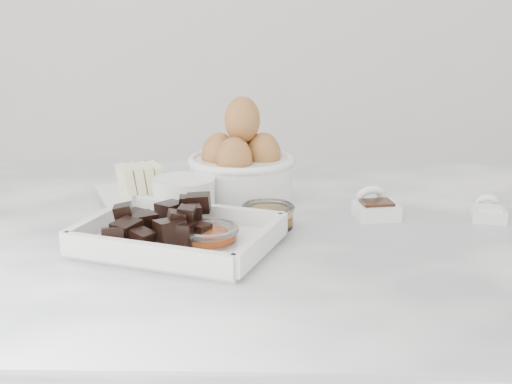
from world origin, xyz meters
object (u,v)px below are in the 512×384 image
egg_bowl (241,166)px  honey_bowl (268,216)px  butter_plate (143,188)px  zest_bowl (209,238)px  vanilla_spoon (375,207)px  salt_spoon (488,211)px  sugar_ramekin (184,195)px  chocolate_dish (178,229)px

egg_bowl → honey_bowl: (0.04, -0.14, -0.04)m
butter_plate → honey_bowl: bearing=-33.3°
zest_bowl → vanilla_spoon: size_ratio=0.95×
egg_bowl → butter_plate: bearing=-175.0°
vanilla_spoon → salt_spoon: vanilla_spoon is taller
sugar_ramekin → salt_spoon: size_ratio=1.44×
zest_bowl → salt_spoon: bearing=19.6°
chocolate_dish → salt_spoon: chocolate_dish is taller
chocolate_dish → vanilla_spoon: size_ratio=3.51×
sugar_ramekin → egg_bowl: 0.12m
chocolate_dish → honey_bowl: size_ratio=3.83×
butter_plate → egg_bowl: bearing=5.0°
chocolate_dish → butter_plate: 0.23m
sugar_ramekin → egg_bowl: bearing=46.9°
sugar_ramekin → vanilla_spoon: size_ratio=1.13×
chocolate_dish → vanilla_spoon: chocolate_dish is taller
butter_plate → salt_spoon: (0.51, -0.09, -0.01)m
sugar_ramekin → honey_bowl: (0.12, -0.06, -0.01)m
vanilla_spoon → sugar_ramekin: bearing=178.6°
sugar_ramekin → salt_spoon: 0.44m
honey_bowl → zest_bowl: bearing=-126.9°
zest_bowl → vanilla_spoon: 0.27m
chocolate_dish → egg_bowl: bearing=72.5°
honey_bowl → vanilla_spoon: vanilla_spoon is taller
salt_spoon → egg_bowl: bearing=164.1°
chocolate_dish → zest_bowl: 0.04m
honey_bowl → salt_spoon: (0.31, 0.04, -0.00)m
chocolate_dish → butter_plate: bearing=110.9°
salt_spoon → chocolate_dish: bearing=-163.7°
egg_bowl → salt_spoon: egg_bowl is taller
egg_bowl → vanilla_spoon: egg_bowl is taller
vanilla_spoon → salt_spoon: size_ratio=1.28×
zest_bowl → salt_spoon: size_ratio=1.21×
egg_bowl → honey_bowl: egg_bowl is taller
honey_bowl → zest_bowl: zest_bowl is taller
sugar_ramekin → vanilla_spoon: 0.28m
sugar_ramekin → zest_bowl: sugar_ramekin is taller
sugar_ramekin → zest_bowl: size_ratio=1.19×
butter_plate → zest_bowl: 0.26m
sugar_ramekin → egg_bowl: egg_bowl is taller
chocolate_dish → sugar_ramekin: size_ratio=3.11×
sugar_ramekin → salt_spoon: bearing=-2.1°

